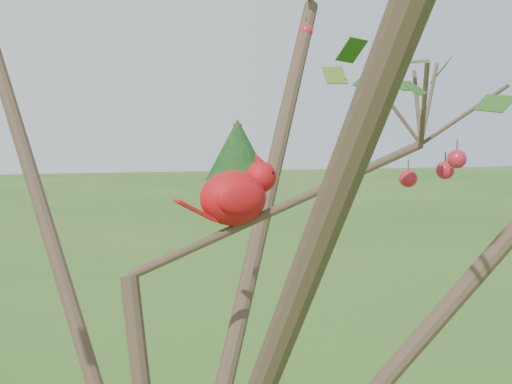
% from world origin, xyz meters
% --- Properties ---
extents(crabapple_tree, '(2.35, 2.05, 2.95)m').
position_xyz_m(crabapple_tree, '(0.03, -0.02, 2.12)').
color(crabapple_tree, '#3A291F').
rests_on(crabapple_tree, ground).
extents(cardinal, '(0.23, 0.13, 0.16)m').
position_xyz_m(cardinal, '(0.16, 0.08, 2.10)').
color(cardinal, red).
rests_on(cardinal, ground).
extents(distant_trees, '(41.22, 13.67, 3.17)m').
position_xyz_m(distant_trees, '(0.17, 25.61, 1.37)').
color(distant_trees, '#3A291F').
rests_on(distant_trees, ground).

